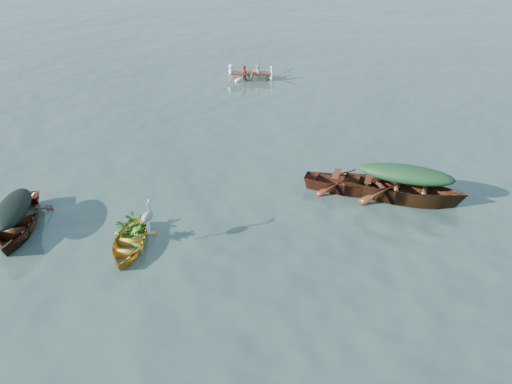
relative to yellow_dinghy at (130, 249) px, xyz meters
The scene contains 13 objects.
ground 2.45m from the yellow_dinghy, 57.27° to the left, with size 140.00×140.00×0.00m, color #374D46.
yellow_dinghy is the anchor object (origin of this frame).
dark_covered_boat 3.37m from the yellow_dinghy, behind, with size 1.49×4.02×1.03m, color #41260F.
green_tarp_boat 8.17m from the yellow_dinghy, 41.93° to the left, with size 1.56×5.02×1.21m, color #522813.
open_wooden_boat 6.99m from the yellow_dinghy, 49.77° to the left, with size 1.28×4.12×0.95m, color #551F15.
rowed_boat 16.00m from the yellow_dinghy, 102.67° to the left, with size 1.08×3.59×0.82m, color beige.
dark_tarp_cover 3.45m from the yellow_dinghy, behind, with size 0.82×2.21×0.40m, color black.
green_tarp_cover 8.22m from the yellow_dinghy, 41.93° to the left, with size 0.86×2.76×0.52m, color #183A1E.
thwart_benches 7.01m from the yellow_dinghy, 49.77° to the left, with size 0.77×2.06×0.04m, color #4A1C11, non-canonical shape.
heron 0.99m from the yellow_dinghy, 27.49° to the left, with size 0.28×0.40×0.92m, color #9C9EA5, non-canonical shape.
dinghy_weeds 0.86m from the yellow_dinghy, 109.52° to the left, with size 0.70×0.90×0.60m, color #38741E.
rowers 16.02m from the yellow_dinghy, 102.67° to the left, with size 0.97×2.51×0.76m, color silver.
oars 16.01m from the yellow_dinghy, 102.67° to the left, with size 2.60×0.60×0.06m, color olive, non-canonical shape.
Camera 1 is at (5.96, -10.52, 7.47)m, focal length 35.00 mm.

